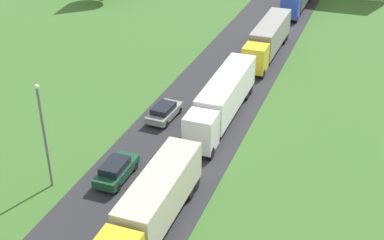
{
  "coord_description": "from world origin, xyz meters",
  "views": [
    {
      "loc": [
        14.15,
        7.23,
        23.08
      ],
      "look_at": [
        1.42,
        41.44,
        2.74
      ],
      "focal_mm": 48.49,
      "sensor_mm": 36.0,
      "label": 1
    }
  ],
  "objects_px": {
    "truck_second": "(153,205)",
    "lamppost_second": "(44,132)",
    "truck_fourth": "(268,38)",
    "car_fifth": "(164,112)",
    "car_fourth": "(116,170)",
    "truck_third": "(223,98)"
  },
  "relations": [
    {
      "from": "truck_fourth",
      "to": "car_fourth",
      "type": "bearing_deg",
      "value": -99.93
    },
    {
      "from": "truck_fourth",
      "to": "car_fifth",
      "type": "bearing_deg",
      "value": -105.91
    },
    {
      "from": "lamppost_second",
      "to": "car_fourth",
      "type": "bearing_deg",
      "value": 29.33
    },
    {
      "from": "car_fourth",
      "to": "truck_third",
      "type": "bearing_deg",
      "value": 68.33
    },
    {
      "from": "truck_third",
      "to": "car_fourth",
      "type": "relative_size",
      "value": 3.25
    },
    {
      "from": "truck_third",
      "to": "truck_second",
      "type": "bearing_deg",
      "value": -88.82
    },
    {
      "from": "truck_fourth",
      "to": "car_fifth",
      "type": "xyz_separation_m",
      "value": [
        -5.26,
        -18.44,
        -1.39
      ]
    },
    {
      "from": "truck_third",
      "to": "lamppost_second",
      "type": "xyz_separation_m",
      "value": [
        -8.85,
        -14.11,
        2.42
      ]
    },
    {
      "from": "truck_second",
      "to": "lamppost_second",
      "type": "height_order",
      "value": "lamppost_second"
    },
    {
      "from": "truck_fourth",
      "to": "truck_second",
      "type": "bearing_deg",
      "value": -89.92
    },
    {
      "from": "car_fifth",
      "to": "truck_third",
      "type": "bearing_deg",
      "value": 20.63
    },
    {
      "from": "truck_second",
      "to": "truck_fourth",
      "type": "bearing_deg",
      "value": 90.08
    },
    {
      "from": "car_fourth",
      "to": "car_fifth",
      "type": "relative_size",
      "value": 1.01
    },
    {
      "from": "truck_fourth",
      "to": "car_fifth",
      "type": "relative_size",
      "value": 3.2
    },
    {
      "from": "car_fourth",
      "to": "car_fifth",
      "type": "xyz_separation_m",
      "value": [
        -0.3,
        9.89,
        -0.06
      ]
    },
    {
      "from": "truck_fourth",
      "to": "car_fifth",
      "type": "height_order",
      "value": "truck_fourth"
    },
    {
      "from": "car_fifth",
      "to": "truck_second",
      "type": "bearing_deg",
      "value": -69.47
    },
    {
      "from": "truck_second",
      "to": "car_fifth",
      "type": "height_order",
      "value": "truck_second"
    },
    {
      "from": "car_fourth",
      "to": "car_fifth",
      "type": "height_order",
      "value": "car_fourth"
    },
    {
      "from": "truck_fourth",
      "to": "lamppost_second",
      "type": "relative_size",
      "value": 1.67
    },
    {
      "from": "truck_third",
      "to": "truck_fourth",
      "type": "xyz_separation_m",
      "value": [
        0.28,
        16.57,
        -0.0
      ]
    },
    {
      "from": "truck_fourth",
      "to": "lamppost_second",
      "type": "bearing_deg",
      "value": -106.59
    }
  ]
}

